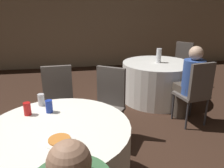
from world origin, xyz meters
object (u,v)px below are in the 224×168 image
object	(u,v)px
pizza_plate_near	(59,140)
chair_near_northeast	(108,99)
soda_can_blue	(49,106)
person_blue_shirt	(189,85)
chair_far_northeast	(182,61)
table_far	(157,81)
chair_far_south	(196,89)
chair_near_north	(58,97)
soda_can_silver	(41,100)
table_near	(61,163)
bottle_far	(159,56)
soda_can_red	(27,109)

from	to	relation	value
pizza_plate_near	chair_near_northeast	bearing A→B (deg)	63.27
soda_can_blue	person_blue_shirt	bearing A→B (deg)	24.68
chair_near_northeast	chair_far_northeast	distance (m)	2.69
pizza_plate_near	table_far	bearing A→B (deg)	53.87
chair_far_northeast	chair_far_south	bearing A→B (deg)	120.43
chair_near_northeast	chair_near_north	size ratio (longest dim) A/B	1.00
chair_near_northeast	person_blue_shirt	size ratio (longest dim) A/B	0.83
chair_near_north	pizza_plate_near	bearing A→B (deg)	90.59
table_far	chair_near_north	distance (m)	2.03
soda_can_silver	soda_can_blue	size ratio (longest dim) A/B	1.00
pizza_plate_near	soda_can_silver	xyz separation A→B (m)	(-0.21, 0.69, 0.05)
pizza_plate_near	chair_far_northeast	bearing A→B (deg)	49.79
chair_near_north	table_far	bearing A→B (deg)	-153.05
chair_far_south	chair_near_northeast	bearing A→B (deg)	176.34
table_near	table_far	size ratio (longest dim) A/B	0.95
chair_near_northeast	pizza_plate_near	xyz separation A→B (m)	(-0.54, -1.08, 0.16)
chair_near_north	soda_can_silver	distance (m)	0.61
chair_far_south	soda_can_blue	world-z (taller)	chair_far_south
table_far	chair_far_northeast	world-z (taller)	chair_far_northeast
chair_far_south	soda_can_silver	world-z (taller)	chair_far_south
table_far	chair_near_northeast	world-z (taller)	chair_near_northeast
chair_far_south	pizza_plate_near	xyz separation A→B (m)	(-1.84, -1.22, 0.16)
table_far	chair_far_northeast	size ratio (longest dim) A/B	1.33
table_far	soda_can_blue	distance (m)	2.54
person_blue_shirt	bottle_far	distance (m)	0.93
chair_far_south	person_blue_shirt	xyz separation A→B (m)	(-0.03, 0.17, 0.01)
table_near	soda_can_blue	distance (m)	0.52
chair_far_south	soda_can_red	distance (m)	2.28
table_far	soda_can_silver	distance (m)	2.49
soda_can_blue	bottle_far	bearing A→B (deg)	44.69
bottle_far	table_far	bearing A→B (deg)	-172.74
table_near	chair_near_northeast	distance (m)	1.06
chair_near_northeast	bottle_far	world-z (taller)	bottle_far
chair_near_northeast	soda_can_red	xyz separation A→B (m)	(-0.85, -0.59, 0.21)
chair_near_northeast	soda_can_red	distance (m)	1.06
soda_can_red	soda_can_blue	bearing A→B (deg)	5.93
chair_near_northeast	soda_can_blue	world-z (taller)	chair_near_northeast
pizza_plate_near	soda_can_silver	bearing A→B (deg)	107.10
chair_far_northeast	soda_can_silver	bearing A→B (deg)	90.91
soda_can_red	soda_can_silver	bearing A→B (deg)	63.45
pizza_plate_near	bottle_far	xyz separation A→B (m)	(1.67, 2.27, 0.12)
table_far	chair_far_south	xyz separation A→B (m)	(0.18, -1.05, 0.21)
chair_near_northeast	chair_near_north	distance (m)	0.65
table_near	chair_far_northeast	size ratio (longest dim) A/B	1.26
pizza_plate_near	soda_can_red	xyz separation A→B (m)	(-0.31, 0.49, 0.05)
table_near	chair_far_south	xyz separation A→B (m)	(1.87, 1.01, 0.21)
table_near	chair_near_north	size ratio (longest dim) A/B	1.26
soda_can_silver	chair_near_northeast	bearing A→B (deg)	27.55
soda_can_blue	pizza_plate_near	bearing A→B (deg)	-77.03
table_near	soda_can_silver	xyz separation A→B (m)	(-0.19, 0.47, 0.42)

